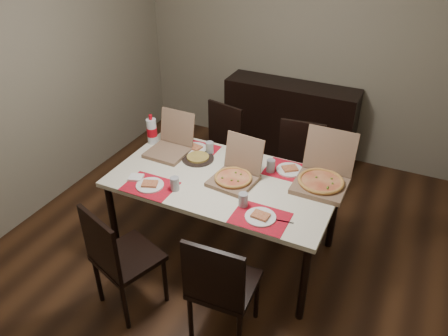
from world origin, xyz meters
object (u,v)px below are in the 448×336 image
Objects in this scene: pizza_box_center at (235,175)px; dining_table at (224,185)px; chair_near_right at (220,285)px; chair_far_right at (297,167)px; chair_near_left at (118,256)px; dip_bowl at (242,172)px; chair_far_left at (218,146)px; sideboard at (289,121)px; soda_bottle at (152,131)px.

dining_table is at bearing -174.71° from pizza_box_center.
chair_near_right is 1.64m from chair_far_right.
pizza_box_center reaches higher than chair_near_left.
dip_bowl is (-0.27, 0.97, 0.25)m from chair_near_right.
chair_near_left is 2.29× the size of pizza_box_center.
dip_bowl is at bearing 85.96° from pizza_box_center.
chair_near_left is 1.00× the size of chair_far_left.
soda_bottle is at bearing -117.72° from sideboard.
pizza_box_center is at bearing 108.22° from chair_near_right.
pizza_box_center is at bearing -14.69° from soda_bottle.
chair_far_left is at bearing 128.94° from dip_bowl.
chair_far_left is 2.29× the size of pizza_box_center.
sideboard is at bearing 65.98° from chair_far_left.
chair_far_right is at bearing -2.42° from chair_far_left.
pizza_box_center is at bearing 61.58° from chair_near_left.
pizza_box_center is (0.12, -1.82, 0.35)m from sideboard.
soda_bottle is (-0.85, 0.26, 0.19)m from dining_table.
chair_near_left is 3.30× the size of soda_bottle.
dining_table is at bearing -16.79° from soda_bottle.
dining_table is at bearing 66.16° from chair_near_left.
chair_near_right is at bearing -71.78° from pizza_box_center.
sideboard is 1.83m from soda_bottle.
chair_near_left is 1.30m from soda_bottle.
dining_table is (0.03, -1.83, 0.23)m from sideboard.
soda_bottle is (-0.83, -1.57, 0.42)m from sideboard.
sideboard is 3.69× the size of pizza_box_center.
sideboard is 1.61× the size of chair_far_left.
soda_bottle reaches higher than dining_table.
chair_far_right is at bearing 65.34° from chair_near_left.
sideboard is at bearing 94.39° from dip_bowl.
chair_far_left is at bearing 119.32° from dining_table.
sideboard is 5.32× the size of soda_bottle.
dip_bowl is at bearing -85.61° from sideboard.
soda_bottle reaches higher than chair_near_right.
dining_table is 0.15m from pizza_box_center.
chair_near_left is (-0.40, -0.91, -0.17)m from dining_table.
sideboard is at bearing 90.86° from dining_table.
dining_table is 0.94m from chair_near_right.
pizza_box_center reaches higher than soda_bottle.
soda_bottle is at bearing 138.21° from chair_near_right.
chair_near_right is 3.30× the size of soda_bottle.
chair_near_left and chair_far_left have the same top height.
chair_far_left is at bearing 177.58° from chair_far_right.
chair_far_right is 7.19× the size of dip_bowl.
chair_far_left is 0.78m from soda_bottle.
dip_bowl is (0.13, -1.70, 0.32)m from sideboard.
chair_far_right reaches higher than dip_bowl.
pizza_box_center is at bearing -110.00° from chair_far_right.
sideboard is at bearing 93.85° from pizza_box_center.
sideboard is 2.77m from chair_near_left.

